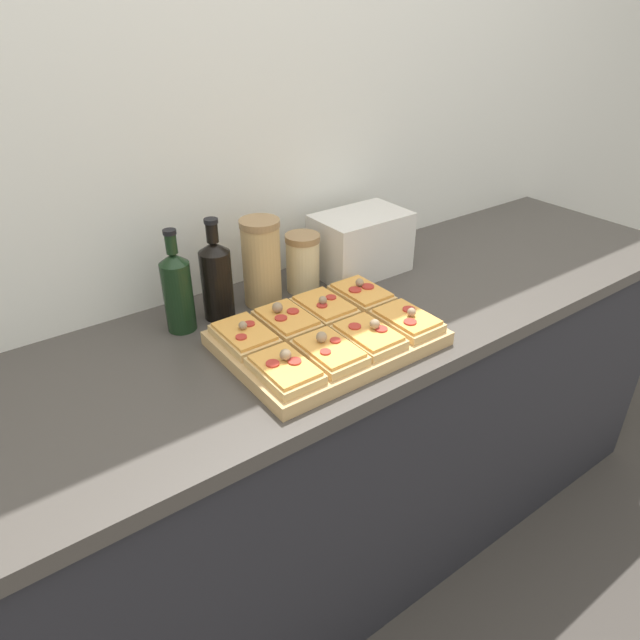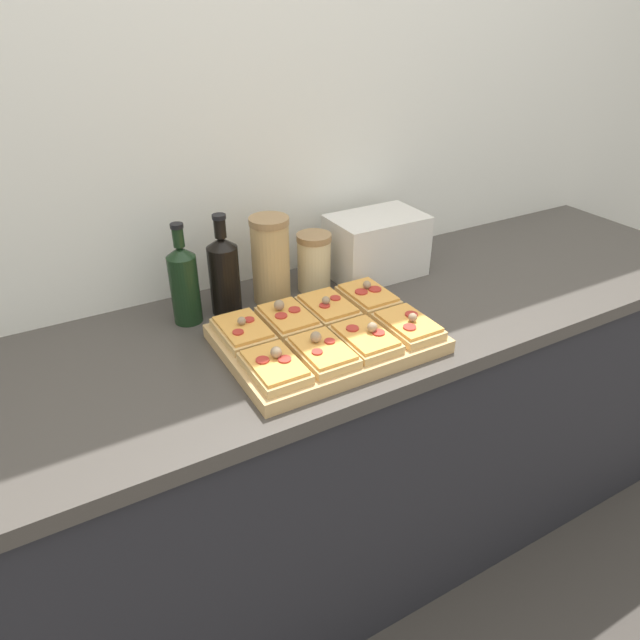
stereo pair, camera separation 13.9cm
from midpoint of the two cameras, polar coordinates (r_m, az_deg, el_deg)
name	(u,v)px [view 2 (the right image)]	position (r m, az deg, el deg)	size (l,w,h in m)	color
ground_plane	(376,634)	(1.98, 7.91, -28.77)	(12.00, 12.00, 0.00)	#3D3833
wall_back	(262,169)	(1.66, -3.37, 14.85)	(6.00, 0.06, 2.50)	silver
kitchen_counter	(324,453)	(1.77, 2.69, -13.26)	(2.63, 0.67, 0.93)	#232328
cutting_board	(326,339)	(1.38, 3.48, -1.95)	(0.50, 0.37, 0.03)	tan
pizza_slice_back_left	(243,330)	(1.36, -4.84, -1.12)	(0.11, 0.16, 0.05)	tan
pizza_slice_back_midleft	(287,318)	(1.40, -0.47, 0.16)	(0.11, 0.16, 0.05)	tan
pizza_slice_back_midright	(329,307)	(1.46, 3.65, 1.27)	(0.11, 0.16, 0.05)	tan
pizza_slice_back_right	(368,296)	(1.52, 7.44, 2.35)	(0.11, 0.16, 0.05)	tan
pizza_slice_front_left	(275,366)	(1.23, -1.35, -4.75)	(0.11, 0.16, 0.05)	tan
pizza_slice_front_midleft	(322,351)	(1.28, 3.35, -3.24)	(0.11, 0.16, 0.05)	tan
pizza_slice_front_midright	(367,338)	(1.34, 7.70, -1.84)	(0.11, 0.16, 0.05)	tan
pizza_slice_front_right	(408,325)	(1.40, 11.62, -0.57)	(0.11, 0.16, 0.05)	tan
olive_oil_bottle	(184,283)	(1.46, -10.82, 3.60)	(0.07, 0.07, 0.27)	black
wine_bottle	(224,273)	(1.50, -6.97, 4.59)	(0.08, 0.08, 0.27)	black
grain_jar_tall	(271,260)	(1.54, -2.39, 5.98)	(0.11, 0.11, 0.24)	tan
grain_jar_short	(314,262)	(1.62, 1.87, 5.77)	(0.10, 0.10, 0.17)	beige
toaster_oven	(376,245)	(1.72, 7.94, 7.36)	(0.30, 0.18, 0.18)	beige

